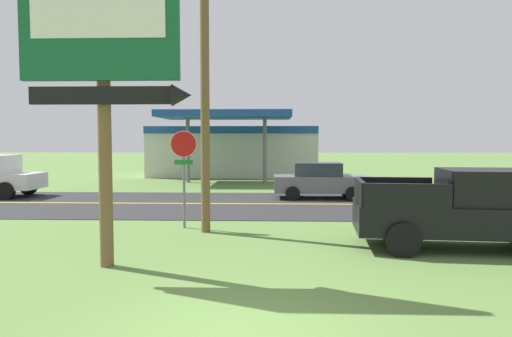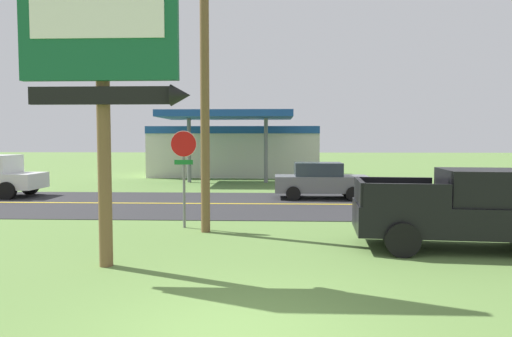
{
  "view_description": "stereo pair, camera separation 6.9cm",
  "coord_description": "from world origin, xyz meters",
  "px_view_note": "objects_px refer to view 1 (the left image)",
  "views": [
    {
      "loc": [
        0.52,
        -6.21,
        2.69
      ],
      "look_at": [
        0.0,
        8.0,
        1.8
      ],
      "focal_mm": 32.8,
      "sensor_mm": 36.0,
      "label": 1
    },
    {
      "loc": [
        0.59,
        -6.21,
        2.69
      ],
      "look_at": [
        0.0,
        8.0,
        1.8
      ],
      "focal_mm": 32.8,
      "sensor_mm": 36.0,
      "label": 2
    }
  ],
  "objects_px": {
    "car_grey_mid_lane": "(320,180)",
    "pickup_black_parked_on_lawn": "(467,210)",
    "utility_pole": "(205,59)",
    "gas_station": "(234,149)",
    "stop_sign": "(184,161)",
    "motel_sign": "(103,48)"
  },
  "relations": [
    {
      "from": "pickup_black_parked_on_lawn",
      "to": "car_grey_mid_lane",
      "type": "relative_size",
      "value": 1.27
    },
    {
      "from": "motel_sign",
      "to": "car_grey_mid_lane",
      "type": "distance_m",
      "value": 13.49
    },
    {
      "from": "utility_pole",
      "to": "gas_station",
      "type": "bearing_deg",
      "value": 92.6
    },
    {
      "from": "motel_sign",
      "to": "car_grey_mid_lane",
      "type": "bearing_deg",
      "value": 64.54
    },
    {
      "from": "utility_pole",
      "to": "car_grey_mid_lane",
      "type": "relative_size",
      "value": 2.24
    },
    {
      "from": "gas_station",
      "to": "car_grey_mid_lane",
      "type": "relative_size",
      "value": 2.86
    },
    {
      "from": "gas_station",
      "to": "car_grey_mid_lane",
      "type": "distance_m",
      "value": 14.36
    },
    {
      "from": "gas_station",
      "to": "pickup_black_parked_on_lawn",
      "type": "xyz_separation_m",
      "value": [
        7.65,
        -23.11,
        -0.98
      ]
    },
    {
      "from": "gas_station",
      "to": "car_grey_mid_lane",
      "type": "bearing_deg",
      "value": -69.41
    },
    {
      "from": "motel_sign",
      "to": "car_grey_mid_lane",
      "type": "xyz_separation_m",
      "value": [
        5.57,
        11.71,
        -3.71
      ]
    },
    {
      "from": "pickup_black_parked_on_lawn",
      "to": "car_grey_mid_lane",
      "type": "height_order",
      "value": "pickup_black_parked_on_lawn"
    },
    {
      "from": "stop_sign",
      "to": "gas_station",
      "type": "relative_size",
      "value": 0.25
    },
    {
      "from": "stop_sign",
      "to": "gas_station",
      "type": "height_order",
      "value": "gas_station"
    },
    {
      "from": "motel_sign",
      "to": "stop_sign",
      "type": "distance_m",
      "value": 5.19
    },
    {
      "from": "utility_pole",
      "to": "gas_station",
      "type": "xyz_separation_m",
      "value": [
        -0.96,
        21.24,
        -3.03
      ]
    },
    {
      "from": "stop_sign",
      "to": "utility_pole",
      "type": "relative_size",
      "value": 0.31
    },
    {
      "from": "pickup_black_parked_on_lawn",
      "to": "car_grey_mid_lane",
      "type": "xyz_separation_m",
      "value": [
        -2.61,
        9.71,
        -0.13
      ]
    },
    {
      "from": "motel_sign",
      "to": "pickup_black_parked_on_lawn",
      "type": "relative_size",
      "value": 1.24
    },
    {
      "from": "utility_pole",
      "to": "car_grey_mid_lane",
      "type": "height_order",
      "value": "utility_pole"
    },
    {
      "from": "motel_sign",
      "to": "car_grey_mid_lane",
      "type": "height_order",
      "value": "motel_sign"
    },
    {
      "from": "utility_pole",
      "to": "pickup_black_parked_on_lawn",
      "type": "height_order",
      "value": "utility_pole"
    },
    {
      "from": "car_grey_mid_lane",
      "to": "pickup_black_parked_on_lawn",
      "type": "bearing_deg",
      "value": -74.94
    }
  ]
}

